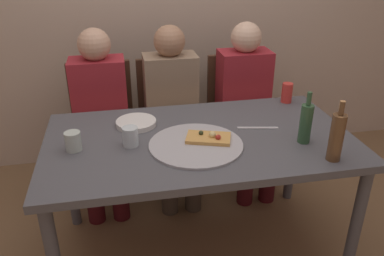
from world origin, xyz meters
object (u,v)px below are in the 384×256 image
(plate_stack, at_px, (136,123))
(guest_in_sweater, at_px, (101,111))
(guest_in_beanie, at_px, (173,106))
(tumbler_far, at_px, (73,141))
(soda_can, at_px, (287,93))
(tumbler_near, at_px, (130,137))
(chair_right, at_px, (239,109))
(dining_table, at_px, (200,150))
(pizza_slice_last, at_px, (209,138))
(table_knife, at_px, (258,128))
(chair_middle, at_px, (170,114))
(pizza_tray, at_px, (196,145))
(beer_bottle, at_px, (306,123))
(chair_left, at_px, (103,119))
(guest_by_wall, at_px, (247,100))
(wine_bottle, at_px, (337,137))

(plate_stack, relative_size, guest_in_sweater, 0.19)
(plate_stack, distance_m, guest_in_beanie, 0.57)
(tumbler_far, xyz_separation_m, soda_can, (1.26, 0.38, 0.01))
(tumbler_near, bearing_deg, chair_right, 45.73)
(dining_table, height_order, pizza_slice_last, pizza_slice_last)
(pizza_slice_last, xyz_separation_m, chair_right, (0.46, 0.91, -0.26))
(dining_table, distance_m, chair_right, 0.99)
(chair_right, distance_m, guest_in_beanie, 0.56)
(chair_right, bearing_deg, tumbler_near, 45.73)
(tumbler_near, bearing_deg, plate_stack, 79.57)
(table_knife, xyz_separation_m, guest_in_beanie, (-0.37, 0.66, -0.11))
(chair_middle, bearing_deg, soda_can, 144.32)
(pizza_tray, xyz_separation_m, pizza_slice_last, (0.07, 0.03, 0.02))
(beer_bottle, bearing_deg, pizza_slice_last, 168.77)
(tumbler_near, xyz_separation_m, guest_in_sweater, (-0.17, 0.72, -0.16))
(tumbler_near, bearing_deg, pizza_slice_last, -5.73)
(dining_table, bearing_deg, pizza_slice_last, -61.37)
(tumbler_far, bearing_deg, guest_in_sweater, 81.45)
(guest_in_sweater, bearing_deg, chair_left, -90.00)
(pizza_slice_last, height_order, guest_in_beanie, guest_in_beanie)
(tumbler_near, distance_m, soda_can, 1.06)
(guest_in_sweater, height_order, guest_by_wall, same)
(chair_left, height_order, guest_in_sweater, guest_in_sweater)
(tumbler_far, relative_size, chair_right, 0.11)
(wine_bottle, xyz_separation_m, guest_in_beanie, (-0.60, 1.04, -0.23))
(beer_bottle, height_order, chair_left, beer_bottle)
(dining_table, xyz_separation_m, chair_left, (-0.52, 0.84, -0.16))
(guest_in_sweater, bearing_deg, tumbler_far, 81.45)
(tumbler_near, relative_size, chair_left, 0.11)
(chair_middle, bearing_deg, plate_stack, 66.68)
(tumbler_near, height_order, tumbler_far, tumbler_near)
(tumbler_far, bearing_deg, pizza_tray, -7.07)
(beer_bottle, bearing_deg, pizza_tray, 173.25)
(wine_bottle, distance_m, guest_in_beanie, 1.22)
(pizza_slice_last, xyz_separation_m, tumbler_near, (-0.39, 0.04, 0.03))
(guest_in_sweater, bearing_deg, chair_middle, -162.60)
(chair_right, distance_m, guest_by_wall, 0.20)
(pizza_tray, height_order, soda_can, soda_can)
(pizza_slice_last, xyz_separation_m, guest_in_beanie, (-0.07, 0.75, -0.13))
(tumbler_near, height_order, plate_stack, tumbler_near)
(tumbler_near, relative_size, guest_in_sweater, 0.08)
(soda_can, distance_m, guest_in_beanie, 0.76)
(wine_bottle, relative_size, beer_bottle, 1.09)
(tumbler_near, relative_size, table_knife, 0.44)
(wine_bottle, xyz_separation_m, beer_bottle, (-0.06, 0.19, -0.01))
(plate_stack, bearing_deg, beer_bottle, -23.85)
(tumbler_far, distance_m, guest_by_wall, 1.33)
(chair_middle, relative_size, guest_in_beanie, 0.77)
(wine_bottle, distance_m, plate_stack, 1.03)
(dining_table, bearing_deg, chair_middle, 92.51)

